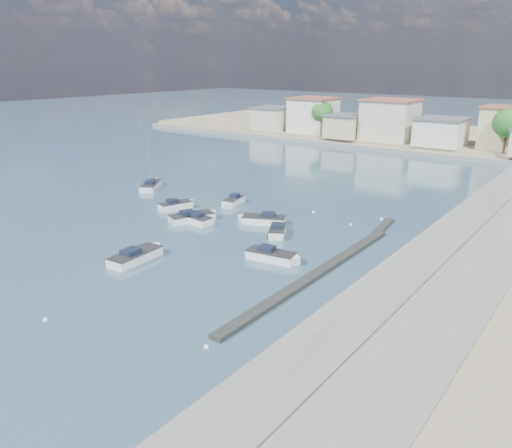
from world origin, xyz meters
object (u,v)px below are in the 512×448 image
(sailboat, at_px, (151,185))
(motorboat_a, at_px, (138,256))
(motorboat_f, at_px, (278,231))
(motorboat_g, at_px, (233,202))
(motorboat_d, at_px, (262,220))
(motorboat_b, at_px, (177,206))
(motorboat_c, at_px, (193,219))
(motorboat_h, at_px, (274,257))
(motorboat_e, at_px, (194,217))

(sailboat, bearing_deg, motorboat_a, -44.35)
(motorboat_f, relative_size, sailboat, 0.45)
(motorboat_a, distance_m, sailboat, 27.25)
(motorboat_g, height_order, sailboat, sailboat)
(motorboat_d, bearing_deg, motorboat_b, -172.35)
(motorboat_a, xyz_separation_m, motorboat_c, (-3.73, 11.10, 0.00))
(motorboat_f, distance_m, motorboat_h, 7.24)
(motorboat_f, bearing_deg, motorboat_g, 151.76)
(motorboat_c, distance_m, motorboat_h, 14.19)
(motorboat_g, xyz_separation_m, motorboat_h, (14.66, -11.97, -0.00))
(motorboat_g, bearing_deg, motorboat_e, -85.15)
(motorboat_b, height_order, motorboat_d, same)
(motorboat_c, relative_size, motorboat_e, 0.91)
(motorboat_e, xyz_separation_m, motorboat_g, (-0.65, 7.69, 0.00))
(motorboat_a, distance_m, motorboat_d, 15.63)
(motorboat_f, xyz_separation_m, sailboat, (-25.60, 5.62, 0.04))
(motorboat_g, bearing_deg, sailboat, -179.23)
(motorboat_a, relative_size, motorboat_f, 1.44)
(motorboat_a, bearing_deg, sailboat, 135.65)
(motorboat_g, bearing_deg, motorboat_d, -27.67)
(sailboat, bearing_deg, motorboat_d, -9.36)
(motorboat_b, height_order, motorboat_c, same)
(motorboat_e, height_order, motorboat_g, same)
(motorboat_f, distance_m, sailboat, 26.21)
(motorboat_a, height_order, motorboat_d, same)
(motorboat_g, xyz_separation_m, sailboat, (-14.76, -0.20, 0.04))
(motorboat_e, xyz_separation_m, sailboat, (-15.41, 7.49, 0.04))
(motorboat_a, distance_m, motorboat_h, 12.32)
(motorboat_d, distance_m, sailboat, 22.38)
(motorboat_d, relative_size, motorboat_f, 1.29)
(motorboat_e, relative_size, motorboat_f, 1.36)
(motorboat_b, distance_m, motorboat_g, 6.92)
(motorboat_b, bearing_deg, motorboat_g, 51.39)
(motorboat_b, bearing_deg, motorboat_a, -56.84)
(motorboat_e, distance_m, motorboat_f, 10.36)
(motorboat_e, bearing_deg, sailboat, 154.09)
(motorboat_b, height_order, motorboat_f, same)
(sailboat, bearing_deg, motorboat_h, -21.80)
(motorboat_c, xyz_separation_m, sailboat, (-15.76, 7.95, 0.04))
(motorboat_f, bearing_deg, sailboat, 167.61)
(motorboat_d, distance_m, motorboat_g, 8.27)
(motorboat_c, relative_size, motorboat_g, 1.15)
(motorboat_c, height_order, motorboat_h, same)
(motorboat_b, distance_m, motorboat_e, 5.47)
(motorboat_a, bearing_deg, motorboat_d, 80.45)
(motorboat_b, xyz_separation_m, motorboat_g, (4.32, 5.40, 0.00))
(motorboat_d, height_order, motorboat_h, same)
(motorboat_d, height_order, motorboat_e, same)
(motorboat_g, bearing_deg, motorboat_h, -39.22)
(sailboat, bearing_deg, motorboat_b, -26.49)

